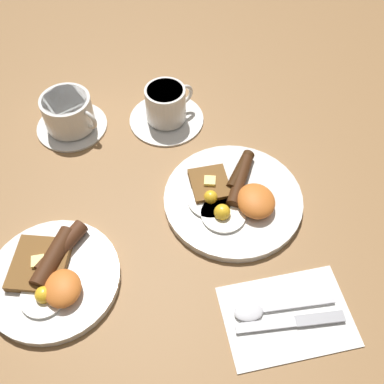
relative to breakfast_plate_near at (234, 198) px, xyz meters
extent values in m
plane|color=olive|center=(0.00, 0.00, -0.01)|extent=(3.00, 3.00, 0.00)
cylinder|color=silver|center=(0.00, 0.00, -0.01)|extent=(0.25, 0.25, 0.01)
cylinder|color=white|center=(-0.03, 0.03, 0.00)|extent=(0.08, 0.08, 0.01)
sphere|color=yellow|center=(-0.03, 0.03, 0.01)|extent=(0.03, 0.03, 0.03)
cylinder|color=white|center=(0.00, 0.04, 0.00)|extent=(0.08, 0.08, 0.01)
sphere|color=yellow|center=(0.00, 0.04, 0.01)|extent=(0.02, 0.02, 0.02)
ellipsoid|color=orange|center=(-0.03, -0.03, 0.02)|extent=(0.07, 0.07, 0.03)
cylinder|color=#351D0B|center=(0.05, -0.02, 0.01)|extent=(0.09, 0.07, 0.02)
cylinder|color=#3E2110|center=(0.03, -0.02, 0.01)|extent=(0.11, 0.07, 0.02)
cube|color=brown|center=(0.03, 0.04, 0.01)|extent=(0.07, 0.07, 0.01)
cube|color=#F4E072|center=(0.03, 0.04, 0.02)|extent=(0.02, 0.02, 0.01)
cylinder|color=silver|center=(-0.09, 0.32, -0.01)|extent=(0.21, 0.21, 0.01)
cylinder|color=white|center=(-0.12, 0.33, 0.00)|extent=(0.07, 0.07, 0.01)
sphere|color=yellow|center=(-0.12, 0.33, 0.01)|extent=(0.03, 0.03, 0.03)
ellipsoid|color=orange|center=(-0.12, 0.30, 0.02)|extent=(0.06, 0.06, 0.03)
cylinder|color=#4A2716|center=(-0.05, 0.30, 0.01)|extent=(0.09, 0.09, 0.03)
cylinder|color=#442412|center=(-0.06, 0.31, 0.02)|extent=(0.10, 0.08, 0.03)
cube|color=brown|center=(-0.07, 0.34, 0.01)|extent=(0.12, 0.11, 0.01)
cube|color=#F4E072|center=(-0.07, 0.34, 0.02)|extent=(0.02, 0.02, 0.01)
cylinder|color=silver|center=(0.23, 0.08, -0.01)|extent=(0.15, 0.15, 0.01)
cylinder|color=silver|center=(0.23, 0.08, 0.03)|extent=(0.08, 0.08, 0.07)
cylinder|color=#56331E|center=(0.23, 0.08, 0.07)|extent=(0.07, 0.07, 0.00)
torus|color=silver|center=(0.25, 0.04, 0.03)|extent=(0.02, 0.05, 0.05)
cylinder|color=silver|center=(0.25, 0.27, -0.01)|extent=(0.14, 0.14, 0.01)
cylinder|color=silver|center=(0.25, 0.27, 0.03)|extent=(0.10, 0.10, 0.07)
cylinder|color=#56331E|center=(0.25, 0.27, 0.06)|extent=(0.09, 0.09, 0.00)
torus|color=silver|center=(0.22, 0.24, 0.03)|extent=(0.04, 0.04, 0.05)
cube|color=white|center=(-0.22, -0.02, -0.01)|extent=(0.13, 0.19, 0.01)
cube|color=silver|center=(-0.23, 0.01, -0.01)|extent=(0.02, 0.09, 0.00)
cube|color=#9E9EA3|center=(-0.24, -0.07, -0.01)|extent=(0.02, 0.08, 0.01)
ellipsoid|color=silver|center=(-0.21, 0.03, 0.00)|extent=(0.03, 0.05, 0.01)
cube|color=silver|center=(-0.21, -0.05, -0.01)|extent=(0.02, 0.11, 0.00)
camera|label=1|loc=(-0.44, 0.17, 0.65)|focal=42.00mm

